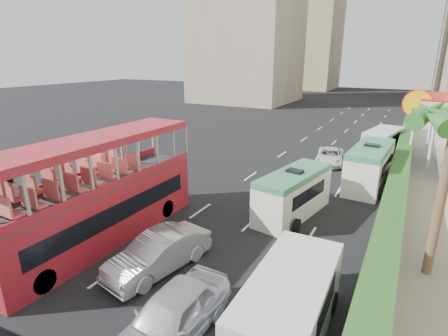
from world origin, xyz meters
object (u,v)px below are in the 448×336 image
Objects in this scene: van_asset at (329,163)px; palm_tree at (441,199)px; panel_van_near at (289,307)px; double_decker_bus at (99,191)px; minibus_far at (369,166)px; car_silver_lane_a at (160,269)px; minibus_near at (293,194)px; panel_van_far at (383,141)px.

palm_tree is (6.96, -14.17, 3.38)m from van_asset.
double_decker_bus is at bearing 168.81° from panel_van_near.
double_decker_bus is 17.44m from minibus_far.
car_silver_lane_a is at bearing -109.43° from minibus_far.
minibus_near reaches higher than panel_van_far.
double_decker_bus is at bearing -125.30° from minibus_near.
panel_van_near is 7.30m from palm_tree.
car_silver_lane_a is at bearing -10.88° from double_decker_bus.
minibus_near is at bearing 44.29° from double_decker_bus.
double_decker_bus is 1.72× the size of palm_tree.
double_decker_bus reaches higher than minibus_far.
double_decker_bus is 14.39m from palm_tree.
panel_van_near is at bearing -124.30° from palm_tree.
panel_van_far is (3.49, 5.67, 1.10)m from van_asset.
minibus_near is at bearing -110.35° from minibus_far.
panel_van_near is (3.05, -19.90, 1.10)m from van_asset.
minibus_near reaches higher than car_silver_lane_a.
double_decker_bus is 26.03m from panel_van_far.
minibus_near is at bearing 78.48° from car_silver_lane_a.
minibus_near reaches higher than van_asset.
double_decker_bus is at bearing -122.72° from minibus_far.
minibus_near is at bearing 105.69° from panel_van_near.
palm_tree reaches higher than minibus_far.
minibus_near is 1.04× the size of panel_van_near.
panel_van_near is (5.87, -0.95, 1.10)m from car_silver_lane_a.
panel_van_far reaches higher than car_silver_lane_a.
minibus_far is at bearing 87.15° from panel_van_near.
panel_van_far is (0.01, 9.84, -0.30)m from minibus_far.
minibus_far is at bearing -59.09° from van_asset.
double_decker_bus is at bearing -101.99° from panel_van_far.
car_silver_lane_a is (4.02, -0.77, -2.53)m from double_decker_bus.
minibus_near is (7.22, 7.04, -1.27)m from double_decker_bus.
palm_tree is at bearing -72.86° from van_asset.
panel_van_far is at bearing 66.58° from double_decker_bus.
palm_tree is (13.80, 4.00, 0.85)m from double_decker_bus.
palm_tree reaches higher than panel_van_near.
car_silver_lane_a is 8.54m from minibus_near.
minibus_far is (6.30, 14.79, 1.40)m from car_silver_lane_a.
van_asset is (6.84, 18.17, -2.53)m from double_decker_bus.
van_asset is 20.16m from panel_van_near.
panel_van_far is (6.31, 24.62, 1.10)m from car_silver_lane_a.
double_decker_bus is at bearing -119.63° from van_asset.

